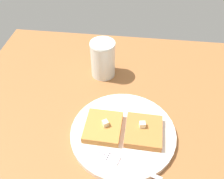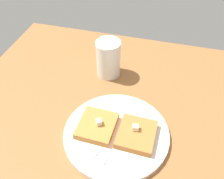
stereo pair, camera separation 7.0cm
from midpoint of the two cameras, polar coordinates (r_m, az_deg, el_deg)
The scene contains 8 objects.
table_surface at distance 66.47cm, azimuth 2.76°, elevation -10.94°, with size 92.75×92.75×2.38cm, color #945C31.
plate at distance 64.67cm, azimuth 4.14°, elevation -10.21°, with size 26.87×26.87×1.43cm.
toast_slice_left at distance 63.13cm, azimuth 8.81°, elevation -10.40°, with size 9.10×9.90×1.85cm, color #B26C33.
toast_slice_middle at distance 64.15cm, azimuth -0.29°, elevation -8.37°, with size 9.10×9.90×1.85cm, color #BB7835.
butter_pat_primary at distance 62.34cm, azimuth 8.66°, elevation -8.79°, with size 1.45×1.31×1.45cm, color #F9EECB.
butter_pat_secondary at distance 62.73cm, azimuth 0.22°, elevation -7.59°, with size 1.45×1.31×1.45cm, color beige.
fork at distance 59.19cm, azimuth 3.22°, elevation -16.82°, with size 15.64×6.37×0.36cm.
syrup_jar at distance 78.60cm, azimuth 1.74°, elevation 6.65°, with size 7.82×7.82×11.93cm.
Camera 2 is at (-10.24, 36.63, 55.78)cm, focal length 40.00 mm.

